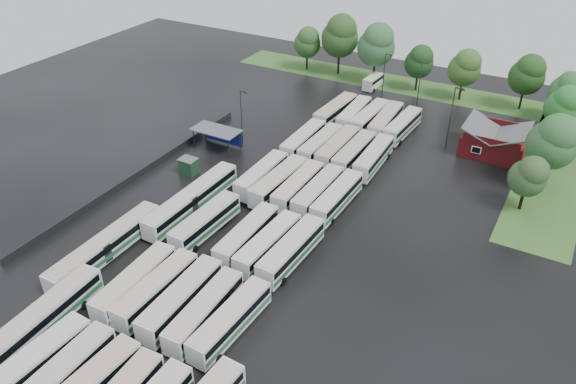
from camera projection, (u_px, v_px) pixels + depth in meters
The scene contains 56 objects.
ground at pixel (229, 248), 72.50m from camera, with size 160.00×160.00×0.00m, color black.
brick_building at pixel (494, 143), 93.06m from camera, with size 10.07×8.60×5.39m.
wash_shed at pixel (218, 132), 94.22m from camera, with size 8.20×4.20×3.58m.
utility_hut at pixel (189, 166), 87.77m from camera, with size 2.70×2.20×2.62m.
grass_strip_north at pixel (409, 86), 119.38m from camera, with size 80.00×10.00×0.01m, color #345F23.
grass_strip_east at pixel (556, 168), 89.95m from camera, with size 10.00×50.00×0.01m, color #345F23.
west_fence at pixel (140, 174), 87.25m from camera, with size 0.10×50.00×1.20m, color #2D2D30.
bus_r0c0 at pixel (34, 365), 54.02m from camera, with size 3.11×12.37×3.42m.
bus_r0c1 at pixel (61, 377), 52.82m from camera, with size 2.82×12.25×3.40m.
bus_r1c0 at pixel (135, 283), 64.02m from camera, with size 3.16×12.32×3.40m.
bus_r1c1 at pixel (156, 289), 63.07m from camera, with size 2.62×12.10×3.37m.
bus_r1c2 at pixel (181, 299), 61.65m from camera, with size 3.03×12.58×3.48m.
bus_r1c3 at pixel (205, 311), 60.23m from camera, with size 2.97×12.03×3.32m.
bus_r1c4 at pixel (231, 321), 59.05m from camera, with size 2.98×11.96×3.30m.
bus_r2c0 at pixel (205, 222), 74.12m from camera, with size 2.99×12.21×3.38m.
bus_r2c2 at pixel (247, 235), 71.64m from camera, with size 2.69×12.05×3.35m.
bus_r2c3 at pixel (268, 244), 70.15m from camera, with size 3.03×12.07×3.33m.
bus_r2c4 at pixel (291, 250), 68.97m from camera, with size 3.03×12.50×3.46m.
bus_r3c0 at pixel (262, 175), 84.42m from camera, with size 2.67×11.95×3.32m.
bus_r3c1 at pixel (279, 182), 82.67m from camera, with size 3.11×12.60×3.48m.
bus_r3c2 at pixel (298, 186), 81.69m from camera, with size 2.63×12.00×3.34m.
bus_r3c3 at pixel (318, 191), 80.50m from camera, with size 2.63×12.09×3.36m.
bus_r3c4 at pixel (337, 197), 79.18m from camera, with size 2.77×12.14×3.37m.
bus_r4c0 at pixel (303, 140), 94.13m from camera, with size 2.74×12.09×3.35m.
bus_r4c1 at pixel (321, 144), 92.93m from camera, with size 2.73×11.86×3.29m.
bus_r4c2 at pixel (337, 148), 91.84m from camera, with size 2.62×12.22×3.40m.
bus_r4c3 at pixel (354, 153), 90.34m from camera, with size 2.66×12.18×3.39m.
bus_r4c4 at pixel (373, 157), 89.01m from camera, with size 2.97×12.21×3.38m.
bus_r5c0 at pixel (335, 111), 104.07m from camera, with size 3.23×12.56×3.47m.
bus_r5c1 at pixel (354, 114), 103.10m from camera, with size 3.02×11.95×3.30m.
bus_r5c2 at pixel (369, 117), 101.74m from camera, with size 2.97×12.27×3.39m.
bus_r5c3 at pixel (386, 121), 100.30m from camera, with size 3.18×12.56×3.47m.
bus_r5c4 at pixel (402, 126), 98.86m from camera, with size 3.13×12.08×3.33m.
artic_bus_west_a at pixel (33, 326), 58.39m from camera, with size 3.33×17.92×3.31m.
artic_bus_west_b at pixel (192, 200), 78.65m from camera, with size 2.76×18.30×3.39m.
artic_bus_west_c at pixel (106, 246), 69.75m from camera, with size 2.62×17.72×3.29m.
minibus at pixel (373, 82), 117.78m from camera, with size 2.50×5.98×2.56m.
tree_north_0 at pixel (308, 42), 124.53m from camera, with size 6.01×6.01×9.95m.
tree_north_1 at pixel (340, 36), 121.08m from camera, with size 8.09×8.09×13.40m.
tree_north_2 at pixel (377, 44), 116.60m from camera, with size 7.89×7.89×13.06m.
tree_north_3 at pixel (420, 61), 114.08m from camera, with size 5.91×5.91×9.79m.
tree_north_4 at pixel (465, 67), 109.57m from camera, with size 6.41×6.41×10.62m.
tree_north_5 at pixel (528, 74), 105.48m from camera, with size 6.72×6.72×11.13m.
tree_north_6 at pixel (567, 89), 101.83m from camera, with size 5.81×5.81×9.63m.
tree_east_0 at pixel (529, 176), 76.88m from camera, with size 5.29×5.25×8.70m.
tree_east_1 at pixel (554, 141), 80.90m from camera, with size 7.30×7.30×12.09m.
tree_east_2 at pixel (566, 132), 89.37m from camera, with size 4.79×4.76×7.88m.
tree_east_3 at pixel (565, 106), 94.15m from camera, with size 6.32×6.32×10.47m.
tree_east_4 at pixel (569, 93), 98.58m from camera, with size 6.47×6.47×10.71m.
lamp_post_ne at pixel (452, 113), 92.37m from camera, with size 1.69×0.33×10.99m.
lamp_post_nw at pixel (242, 113), 94.08m from camera, with size 1.51×0.29×9.78m.
lamp_post_back_w at pixel (385, 73), 110.37m from camera, with size 1.46×0.29×9.50m.
lamp_post_back_e at pixel (420, 81), 106.95m from camera, with size 1.45×0.28×9.41m.
puddle_0 at pixel (95, 361), 56.83m from camera, with size 3.68×3.68×0.01m, color black.
puddle_2 at pixel (209, 221), 77.45m from camera, with size 5.57×5.57×0.01m, color black.
puddle_3 at pixel (253, 263), 69.80m from camera, with size 3.56×3.56×0.01m, color black.
Camera 1 is at (34.74, -46.29, 44.89)m, focal length 35.00 mm.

